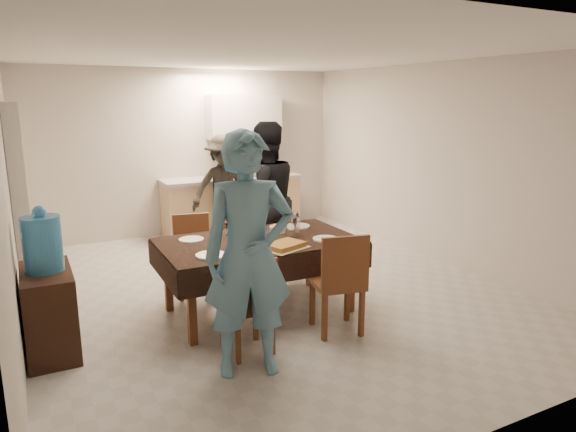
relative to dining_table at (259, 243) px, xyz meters
name	(u,v)px	position (x,y,z in m)	size (l,w,h in m)	color
floor	(269,289)	(0.34, 0.50, -0.72)	(5.00, 6.00, 0.02)	#B8B8B3
ceiling	(267,52)	(0.34, 0.50, 1.88)	(5.00, 6.00, 0.02)	white
wall_back	(188,152)	(0.34, 3.50, 0.58)	(5.00, 0.02, 2.60)	beige
wall_front	(487,244)	(0.34, -2.50, 0.58)	(5.00, 0.02, 2.60)	beige
wall_left	(8,196)	(-2.16, 0.50, 0.58)	(0.02, 6.00, 2.60)	beige
wall_right	(441,164)	(2.84, 0.50, 0.58)	(0.02, 6.00, 2.60)	beige
stub_partition	(21,200)	(-2.08, 1.70, 0.33)	(0.15, 1.40, 2.10)	silver
kitchen_base_cabinet	(232,206)	(0.94, 3.18, -0.29)	(2.20, 0.60, 0.86)	tan
kitchen_worktop	(231,178)	(0.94, 3.18, 0.17)	(2.24, 0.64, 0.05)	#A0A09C
upper_cabinet	(244,117)	(1.24, 3.32, 1.13)	(1.20, 0.34, 0.70)	silver
dining_table	(259,243)	(0.00, 0.00, 0.00)	(1.95, 1.15, 0.75)	black
chair_near_left	(250,297)	(-0.45, -0.83, -0.19)	(0.41, 0.41, 0.47)	brown
chair_near_right	(343,273)	(0.45, -0.84, -0.13)	(0.52, 0.53, 0.52)	brown
chair_far_left	(196,250)	(-0.45, 0.67, -0.18)	(0.47, 0.47, 0.48)	brown
chair_far_right	(271,238)	(0.45, 0.66, -0.16)	(0.53, 0.55, 0.49)	brown
console	(50,312)	(-1.94, 0.02, -0.35)	(0.40, 0.79, 0.73)	black
water_jug	(42,244)	(-1.94, 0.02, 0.24)	(0.31, 0.31, 0.46)	#3C91D0
wine_bottle	(252,226)	(-0.05, 0.05, 0.18)	(0.07, 0.07, 0.28)	black
water_pitcher	(292,227)	(0.35, -0.05, 0.14)	(0.13, 0.13, 0.21)	white
savoury_tart	(285,245)	(0.10, -0.38, 0.06)	(0.41, 0.31, 0.05)	#B28A34
salad_bowl	(278,229)	(0.30, 0.18, 0.07)	(0.17, 0.17, 0.07)	white
mushroom_dish	(243,232)	(-0.05, 0.28, 0.05)	(0.21, 0.21, 0.04)	white
wine_glass_a	(214,243)	(-0.55, -0.25, 0.13)	(0.09, 0.09, 0.20)	white
wine_glass_b	(295,220)	(0.55, 0.25, 0.13)	(0.09, 0.09, 0.19)	white
wine_glass_c	(229,226)	(-0.20, 0.30, 0.13)	(0.09, 0.09, 0.20)	white
plate_near_left	(211,255)	(-0.60, -0.30, 0.04)	(0.28, 0.28, 0.02)	white
plate_near_right	(326,239)	(0.60, -0.30, 0.04)	(0.26, 0.26, 0.02)	white
plate_far_left	(191,239)	(-0.60, 0.30, 0.04)	(0.25, 0.25, 0.01)	white
plate_far_right	(297,226)	(0.60, 0.30, 0.04)	(0.27, 0.27, 0.02)	white
microwave	(256,165)	(1.39, 3.18, 0.36)	(0.60, 0.41, 0.33)	silver
person_near	(249,256)	(-0.55, -1.05, 0.24)	(0.70, 0.46, 1.91)	#5D91B0
person_far	(264,200)	(0.55, 1.05, 0.22)	(0.91, 0.71, 1.87)	black
person_kitchen	(225,188)	(0.66, 2.73, 0.09)	(1.05, 0.60, 1.62)	black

